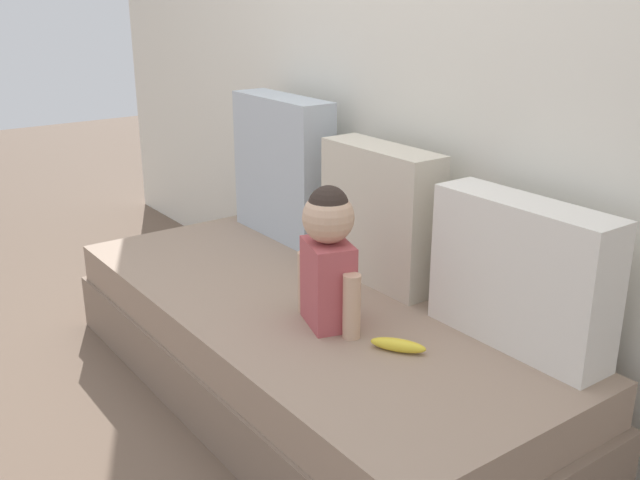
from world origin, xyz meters
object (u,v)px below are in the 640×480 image
object	(u,v)px
banana	(398,345)
throw_pillow_right	(521,274)
couch	(304,349)
toddler	(328,254)
throw_pillow_center	(380,214)
throw_pillow_left	(283,167)

from	to	relation	value
banana	throw_pillow_right	bearing A→B (deg)	62.91
couch	toddler	xyz separation A→B (m)	(0.20, -0.04, 0.43)
toddler	throw_pillow_center	bearing A→B (deg)	117.19
throw_pillow_right	throw_pillow_left	bearing A→B (deg)	180.00
toddler	banana	world-z (taller)	toddler
throw_pillow_right	toddler	xyz separation A→B (m)	(-0.44, -0.38, 0.01)
toddler	banana	size ratio (longest dim) A/B	2.71
couch	throw_pillow_left	bearing A→B (deg)	151.86
throw_pillow_left	banana	bearing A→B (deg)	-16.35
throw_pillow_left	throw_pillow_center	distance (m)	0.64
couch	throw_pillow_left	size ratio (longest dim) A/B	3.44
throw_pillow_right	banana	size ratio (longest dim) A/B	3.46
couch	throw_pillow_right	world-z (taller)	throw_pillow_right
throw_pillow_left	banana	size ratio (longest dim) A/B	3.53
toddler	throw_pillow_left	bearing A→B (deg)	155.45
toddler	banana	distance (m)	0.36
throw_pillow_center	toddler	bearing A→B (deg)	-62.81
couch	banana	xyz separation A→B (m)	(0.47, 0.02, 0.21)
throw_pillow_left	banana	world-z (taller)	throw_pillow_left
banana	toddler	bearing A→B (deg)	-168.66
toddler	banana	xyz separation A→B (m)	(0.28, 0.06, -0.22)
throw_pillow_left	toddler	xyz separation A→B (m)	(0.84, -0.38, -0.06)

